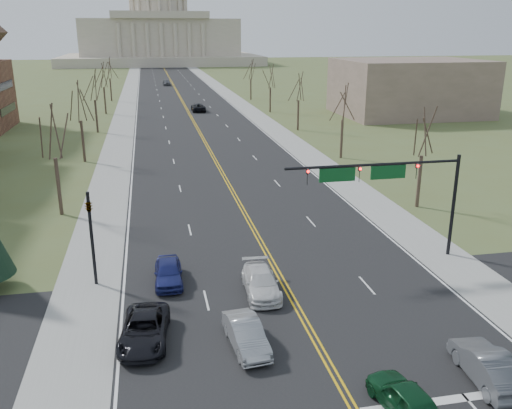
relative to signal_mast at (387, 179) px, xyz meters
name	(u,v)px	position (x,y,z in m)	size (l,w,h in m)	color
ground	(347,398)	(-7.45, -13.50, -5.76)	(600.00, 600.00, 0.00)	#505A2D
road	(181,98)	(-7.45, 96.50, -5.76)	(20.00, 380.00, 0.01)	black
cross_road	(308,326)	(-7.45, -7.50, -5.76)	(120.00, 14.00, 0.01)	black
sidewalk_left	(128,99)	(-19.45, 96.50, -5.75)	(4.00, 380.00, 0.03)	gray
sidewalk_right	(232,97)	(4.55, 96.50, -5.75)	(4.00, 380.00, 0.03)	gray
center_line	(181,98)	(-7.45, 96.50, -5.75)	(0.42, 380.00, 0.01)	gold
edge_line_left	(138,99)	(-17.25, 96.50, -5.75)	(0.15, 380.00, 0.01)	silver
edge_line_right	(222,97)	(2.35, 96.50, -5.75)	(0.15, 380.00, 0.01)	silver
stop_bar	(465,397)	(-2.45, -14.50, -5.75)	(9.50, 0.50, 0.01)	silver
capitol	(160,32)	(-7.45, 236.41, 8.44)	(90.00, 60.00, 50.00)	#C0B1A0
signal_mast	(387,179)	(0.00, 0.00, 0.00)	(12.12, 0.44, 7.20)	black
signal_left	(91,228)	(-18.95, 0.00, -2.05)	(0.32, 0.36, 6.00)	black
tree_r_0	(424,134)	(8.05, 10.50, 0.79)	(3.74, 3.74, 8.50)	#3E2F24
tree_l_0	(53,134)	(-22.95, 14.50, 1.18)	(3.96, 3.96, 9.00)	#3E2F24
tree_r_1	(343,105)	(8.05, 30.50, 0.79)	(3.74, 3.74, 8.50)	#3E2F24
tree_l_1	(79,104)	(-22.95, 34.50, 1.18)	(3.96, 3.96, 9.00)	#3E2F24
tree_r_2	(299,88)	(8.05, 50.50, 0.79)	(3.74, 3.74, 8.50)	#3E2F24
tree_l_2	(94,87)	(-22.95, 54.50, 1.18)	(3.96, 3.96, 9.00)	#3E2F24
tree_r_3	(270,78)	(8.05, 70.50, 0.79)	(3.74, 3.74, 8.50)	#3E2F24
tree_l_3	(103,76)	(-22.95, 74.50, 1.18)	(3.96, 3.96, 9.00)	#3E2F24
tree_r_4	(251,70)	(8.05, 90.50, 0.79)	(3.74, 3.74, 8.50)	#3E2F24
tree_l_4	(109,69)	(-22.95, 94.50, 1.18)	(3.96, 3.96, 9.00)	#3E2F24
bldg_right_mass	(409,87)	(32.55, 62.50, -0.76)	(25.00, 20.00, 10.00)	brown
car_nb_inner_lead	(406,399)	(-5.49, -14.92, -5.03)	(1.70, 4.22, 1.44)	#0D3B1E
car_nb_outer_lead	(488,366)	(-0.89, -13.61, -4.97)	(1.65, 4.73, 1.56)	#4D5054
car_sb_inner_lead	(246,334)	(-11.03, -8.79, -5.05)	(1.49, 4.26, 1.40)	gray
car_sb_outer_lead	(144,329)	(-15.98, -7.30, -5.05)	(2.31, 5.01, 1.39)	black
car_sb_inner_second	(261,282)	(-9.11, -3.20, -5.05)	(1.96, 4.83, 1.40)	silver
car_sb_outer_second	(168,272)	(-14.49, -0.72, -5.03)	(1.71, 4.25, 1.45)	navy
car_far_nb	(198,107)	(-5.46, 74.42, -4.99)	(2.54, 5.50, 1.53)	black
car_far_sb	(166,83)	(-9.43, 128.02, -4.93)	(1.92, 4.78, 1.63)	#54565C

